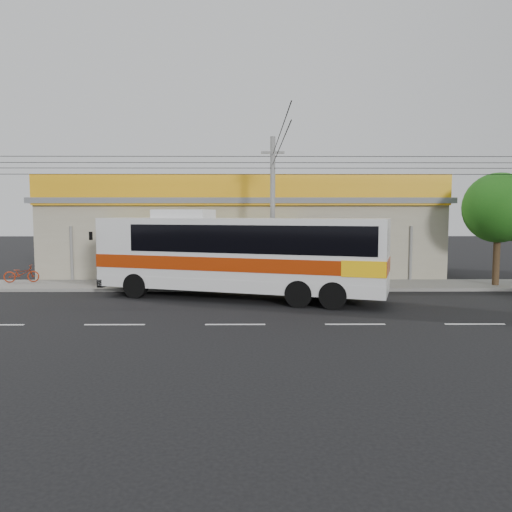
{
  "coord_description": "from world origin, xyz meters",
  "views": [
    {
      "loc": [
        0.58,
        -18.81,
        3.71
      ],
      "look_at": [
        0.73,
        2.0,
        1.9
      ],
      "focal_mm": 35.0,
      "sensor_mm": 36.0,
      "label": 1
    }
  ],
  "objects": [
    {
      "name": "ground",
      "position": [
        0.0,
        0.0,
        0.0
      ],
      "size": [
        120.0,
        120.0,
        0.0
      ],
      "primitive_type": "plane",
      "color": "black",
      "rests_on": "ground"
    },
    {
      "name": "coach_bus",
      "position": [
        0.18,
        2.45,
        2.06
      ],
      "size": [
        12.69,
        6.37,
        3.85
      ],
      "rotation": [
        0.0,
        0.0,
        -0.31
      ],
      "color": "silver",
      "rests_on": "ground"
    },
    {
      "name": "utility_pole",
      "position": [
        1.51,
        4.34,
        5.92
      ],
      "size": [
        34.0,
        14.0,
        7.18
      ],
      "color": "slate",
      "rests_on": "ground"
    },
    {
      "name": "storefront_building",
      "position": [
        -0.01,
        11.54,
        2.3
      ],
      "size": [
        22.6,
        9.2,
        5.7
      ],
      "color": "gray",
      "rests_on": "ground"
    },
    {
      "name": "motorbike_dark",
      "position": [
        -6.42,
        6.67,
        0.7
      ],
      "size": [
        1.87,
        0.67,
        1.1
      ],
      "primitive_type": "imported",
      "rotation": [
        0.0,
        0.0,
        1.65
      ],
      "color": "black",
      "rests_on": "sidewalk"
    },
    {
      "name": "tree_far",
      "position": [
        12.71,
        5.48,
        3.83
      ],
      "size": [
        3.41,
        3.41,
        5.66
      ],
      "color": "#312313",
      "rests_on": "ground"
    },
    {
      "name": "sidewalk",
      "position": [
        0.0,
        6.0,
        0.07
      ],
      "size": [
        30.0,
        3.2,
        0.15
      ],
      "primitive_type": "cube",
      "color": "slate",
      "rests_on": "ground"
    },
    {
      "name": "motorbike_red",
      "position": [
        -11.26,
        6.61,
        0.6
      ],
      "size": [
        1.8,
        0.94,
        0.9
      ],
      "primitive_type": "imported",
      "rotation": [
        0.0,
        0.0,
        1.78
      ],
      "color": "maroon",
      "rests_on": "sidewalk"
    },
    {
      "name": "lane_markings",
      "position": [
        0.0,
        -2.5,
        0.0
      ],
      "size": [
        50.0,
        0.12,
        0.01
      ],
      "primitive_type": null,
      "color": "silver",
      "rests_on": "ground"
    }
  ]
}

